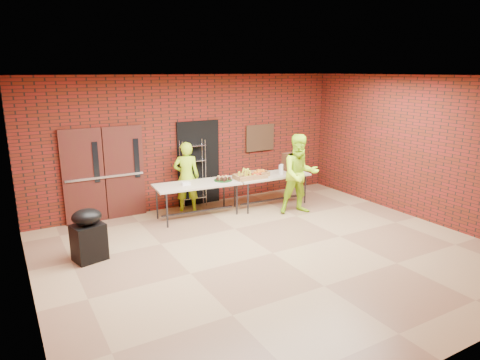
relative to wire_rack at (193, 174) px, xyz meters
name	(u,v)px	position (x,y,z in m)	size (l,w,h in m)	color
room	(274,169)	(0.11, -3.32, 0.77)	(8.08, 7.08, 3.28)	#866448
double_doors	(105,174)	(-2.08, 0.12, 0.22)	(1.78, 0.12, 2.10)	#3E1311
dark_doorway	(199,163)	(0.21, 0.14, 0.22)	(1.10, 0.06, 2.10)	black
bronze_plaque	(260,138)	(2.01, 0.13, 0.72)	(0.85, 0.04, 0.70)	#402B19
wire_rack	(193,174)	(0.00, 0.00, 0.00)	(0.61, 0.20, 1.67)	#B3B2B9
table_left	(197,186)	(-0.24, -0.75, -0.11)	(1.99, 0.96, 0.79)	beige
table_right	(271,177)	(1.72, -0.84, -0.12)	(1.93, 0.87, 0.78)	beige
basket_bananas	(245,177)	(0.92, -0.93, 0.01)	(0.48, 0.37, 0.15)	#AF8246
basket_oranges	(259,173)	(1.40, -0.78, 0.01)	(0.44, 0.34, 0.14)	#AF8246
basket_apples	(257,176)	(1.25, -0.96, 0.00)	(0.41, 0.32, 0.13)	#AF8246
muffin_tray	(223,179)	(0.40, -0.81, 0.01)	(0.43, 0.43, 0.11)	#124616
napkin_box	(186,184)	(-0.51, -0.74, -0.01)	(0.19, 0.13, 0.06)	white
coffee_dispenser	(290,162)	(2.42, -0.68, 0.17)	(0.34, 0.30, 0.44)	#56351D
cup_stack_front	(281,169)	(1.97, -0.94, 0.07)	(0.08, 0.08, 0.25)	white
cup_stack_mid	(289,170)	(2.15, -1.03, 0.05)	(0.07, 0.07, 0.21)	white
cup_stack_back	(280,169)	(2.00, -0.85, 0.05)	(0.07, 0.07, 0.21)	white
covered_grill	(88,235)	(-2.87, -1.92, -0.36)	(0.61, 0.55, 0.95)	black
volunteer_woman	(186,177)	(-0.27, -0.22, 0.00)	(0.61, 0.40, 1.68)	#ABE719
volunteer_man	(300,174)	(1.97, -1.68, 0.10)	(0.91, 0.71, 1.87)	#ABE719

